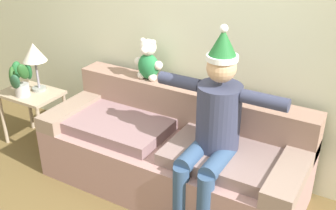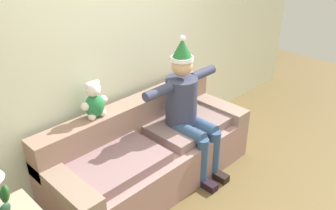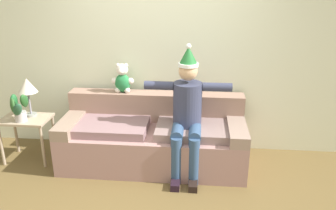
{
  "view_description": "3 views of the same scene",
  "coord_description": "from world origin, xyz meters",
  "px_view_note": "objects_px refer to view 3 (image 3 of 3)",
  "views": [
    {
      "loc": [
        1.46,
        -1.61,
        2.29
      ],
      "look_at": [
        0.08,
        0.78,
        0.91
      ],
      "focal_mm": 43.72,
      "sensor_mm": 36.0,
      "label": 1
    },
    {
      "loc": [
        -2.1,
        -1.34,
        2.56
      ],
      "look_at": [
        0.13,
        0.86,
        0.92
      ],
      "focal_mm": 38.38,
      "sensor_mm": 36.0,
      "label": 2
    },
    {
      "loc": [
        0.56,
        -2.89,
        2.24
      ],
      "look_at": [
        0.2,
        0.86,
        0.84
      ],
      "focal_mm": 36.98,
      "sensor_mm": 36.0,
      "label": 3
    }
  ],
  "objects_px": {
    "couch": "(153,138)",
    "person_seated": "(187,110)",
    "teddy_bear": "(122,79)",
    "side_table": "(26,125)",
    "potted_plant": "(19,107)",
    "table_lamp": "(27,87)"
  },
  "relations": [
    {
      "from": "teddy_bear",
      "to": "side_table",
      "type": "relative_size",
      "value": 0.64
    },
    {
      "from": "table_lamp",
      "to": "side_table",
      "type": "bearing_deg",
      "value": -115.58
    },
    {
      "from": "couch",
      "to": "potted_plant",
      "type": "relative_size",
      "value": 5.93
    },
    {
      "from": "side_table",
      "to": "person_seated",
      "type": "bearing_deg",
      "value": -2.08
    },
    {
      "from": "table_lamp",
      "to": "potted_plant",
      "type": "relative_size",
      "value": 1.3
    },
    {
      "from": "person_seated",
      "to": "table_lamp",
      "type": "height_order",
      "value": "person_seated"
    },
    {
      "from": "side_table",
      "to": "potted_plant",
      "type": "xyz_separation_m",
      "value": [
        -0.0,
        -0.1,
        0.27
      ]
    },
    {
      "from": "side_table",
      "to": "table_lamp",
      "type": "height_order",
      "value": "table_lamp"
    },
    {
      "from": "person_seated",
      "to": "potted_plant",
      "type": "xyz_separation_m",
      "value": [
        -2.03,
        -0.02,
        -0.03
      ]
    },
    {
      "from": "couch",
      "to": "person_seated",
      "type": "distance_m",
      "value": 0.64
    },
    {
      "from": "couch",
      "to": "person_seated",
      "type": "xyz_separation_m",
      "value": [
        0.42,
        -0.16,
        0.46
      ]
    },
    {
      "from": "side_table",
      "to": "table_lamp",
      "type": "relative_size",
      "value": 1.21
    },
    {
      "from": "couch",
      "to": "teddy_bear",
      "type": "relative_size",
      "value": 5.92
    },
    {
      "from": "potted_plant",
      "to": "teddy_bear",
      "type": "bearing_deg",
      "value": 21.53
    },
    {
      "from": "side_table",
      "to": "teddy_bear",
      "type": "bearing_deg",
      "value": 17.4
    },
    {
      "from": "couch",
      "to": "person_seated",
      "type": "relative_size",
      "value": 1.46
    },
    {
      "from": "teddy_bear",
      "to": "side_table",
      "type": "bearing_deg",
      "value": -162.6
    },
    {
      "from": "side_table",
      "to": "potted_plant",
      "type": "height_order",
      "value": "potted_plant"
    },
    {
      "from": "teddy_bear",
      "to": "potted_plant",
      "type": "relative_size",
      "value": 1.0
    },
    {
      "from": "couch",
      "to": "potted_plant",
      "type": "height_order",
      "value": "potted_plant"
    },
    {
      "from": "couch",
      "to": "table_lamp",
      "type": "distance_m",
      "value": 1.69
    },
    {
      "from": "person_seated",
      "to": "couch",
      "type": "bearing_deg",
      "value": 158.97
    }
  ]
}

